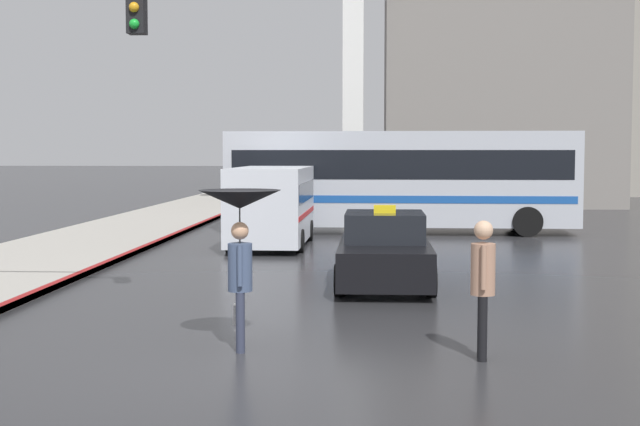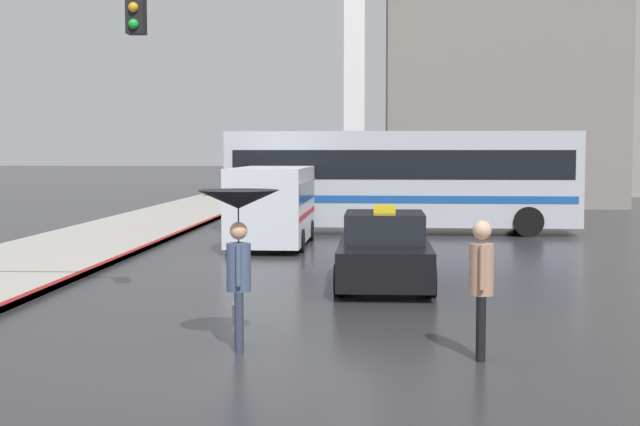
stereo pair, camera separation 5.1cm
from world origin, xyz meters
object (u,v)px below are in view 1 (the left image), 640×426
(pedestrian_with_umbrella, at_px, (240,221))
(traffic_light, at_px, (38,77))
(ambulance_van, at_px, (272,202))
(city_bus, at_px, (400,177))
(pedestrian_man, at_px, (483,276))
(taxi, at_px, (385,252))

(pedestrian_with_umbrella, height_order, traffic_light, traffic_light)
(traffic_light, bearing_deg, ambulance_van, 77.42)
(city_bus, bearing_deg, ambulance_van, -39.21)
(ambulance_van, height_order, traffic_light, traffic_light)
(pedestrian_man, xyz_separation_m, traffic_light, (-6.82, 2.52, 2.81))
(pedestrian_man, height_order, traffic_light, traffic_light)
(pedestrian_with_umbrella, bearing_deg, taxi, -26.13)
(taxi, bearing_deg, pedestrian_man, 100.70)
(taxi, bearing_deg, pedestrian_with_umbrella, 71.52)
(taxi, xyz_separation_m, city_bus, (0.65, 11.80, 1.19))
(ambulance_van, distance_m, pedestrian_with_umbrella, 13.41)
(taxi, height_order, pedestrian_with_umbrella, pedestrian_with_umbrella)
(ambulance_van, bearing_deg, city_bus, -129.57)
(ambulance_van, height_order, city_bus, city_bus)
(ambulance_van, distance_m, city_bus, 5.91)
(traffic_light, bearing_deg, city_bus, 68.16)
(pedestrian_man, relative_size, traffic_light, 0.32)
(ambulance_van, bearing_deg, pedestrian_man, 108.07)
(city_bus, distance_m, pedestrian_man, 18.19)
(taxi, xyz_separation_m, pedestrian_man, (1.20, -6.36, 0.42))
(pedestrian_with_umbrella, relative_size, traffic_light, 0.39)
(taxi, height_order, pedestrian_man, pedestrian_man)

